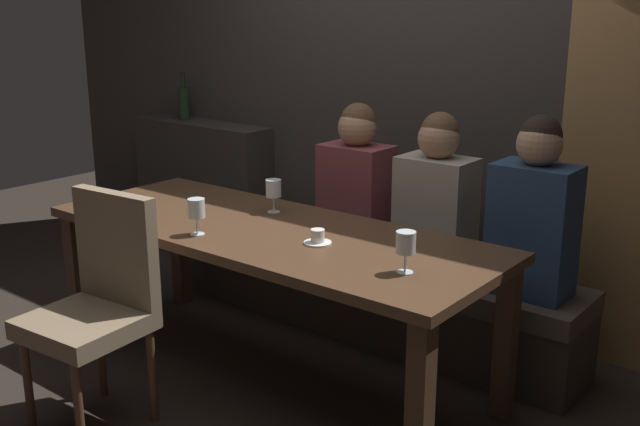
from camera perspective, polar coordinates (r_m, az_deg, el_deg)
name	(u,v)px	position (r m, az deg, el deg)	size (l,w,h in m)	color
ground	(272,374)	(3.72, -3.70, -12.09)	(9.00, 9.00, 0.00)	black
back_wall_tiled	(415,46)	(4.28, 7.21, 12.46)	(6.00, 0.12, 3.00)	#383330
back_counter	(205,190)	(5.28, -8.73, 1.74)	(1.10, 0.28, 0.95)	#2F2B29
dining_table	(269,246)	(3.47, -3.89, -2.51)	(2.20, 0.84, 0.74)	#412B1C
banquette_bench	(357,288)	(4.12, 2.81, -5.72)	(2.50, 0.44, 0.45)	#312A23
chair_near_side	(99,296)	(3.27, -16.43, -6.03)	(0.47, 0.47, 0.98)	#4C3321
diner_redhead	(356,182)	(3.95, 2.78, 2.36)	(0.36, 0.24, 0.79)	brown
diner_bearded	(436,197)	(3.70, 8.81, 1.23)	(0.36, 0.24, 0.78)	#9E9384
diner_far_end	(534,211)	(3.47, 15.94, 0.12)	(0.36, 0.24, 0.82)	navy
wine_bottle_dark_red	(184,102)	(5.30, -10.29, 8.27)	(0.08, 0.08, 0.33)	black
wine_glass_center_front	(273,189)	(3.66, -3.55, 1.82)	(0.08, 0.08, 0.16)	silver
wine_glass_far_left	(196,209)	(3.34, -9.36, 0.28)	(0.08, 0.08, 0.16)	silver
wine_glass_end_right	(406,245)	(2.85, 6.53, -2.40)	(0.08, 0.08, 0.16)	silver
espresso_cup	(318,238)	(3.20, -0.18, -1.90)	(0.12, 0.12, 0.06)	white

